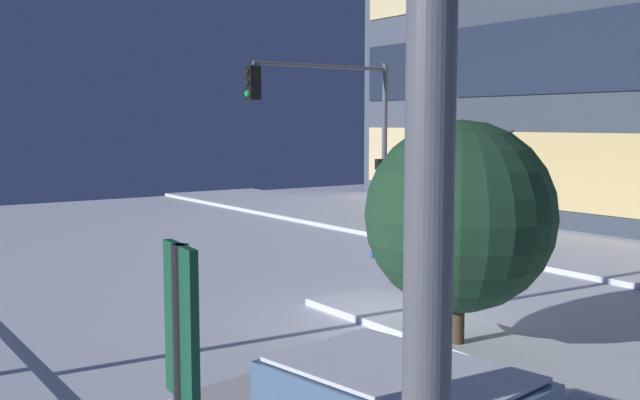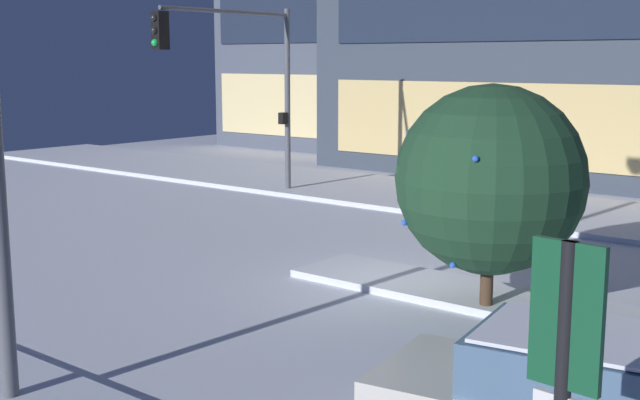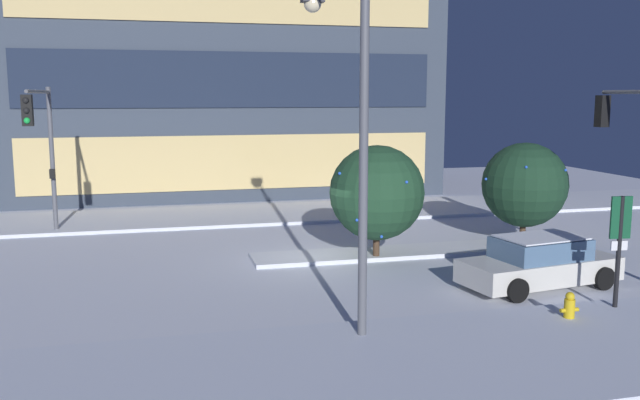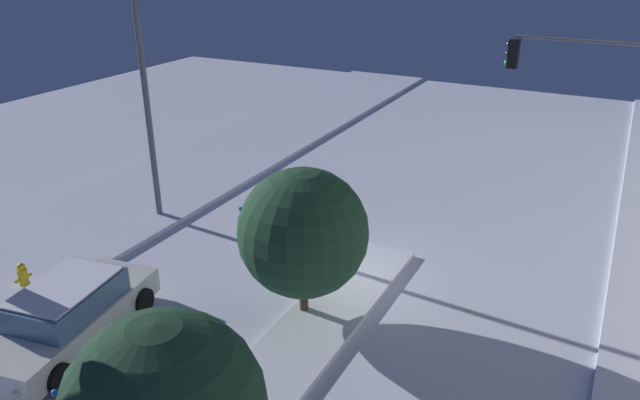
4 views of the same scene
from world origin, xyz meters
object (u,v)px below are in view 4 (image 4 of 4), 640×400
object	(u,v)px
traffic_light_corner_far_left	(599,89)
street_lamp_arched	(167,63)
fire_hydrant	(23,277)
decorated_tree_median	(303,233)
car_near	(69,315)

from	to	relation	value
traffic_light_corner_far_left	street_lamp_arched	world-z (taller)	street_lamp_arched
traffic_light_corner_far_left	fire_hydrant	size ratio (longest dim) A/B	7.43
street_lamp_arched	fire_hydrant	size ratio (longest dim) A/B	10.40
decorated_tree_median	fire_hydrant	bearing A→B (deg)	-71.28
traffic_light_corner_far_left	decorated_tree_median	xyz separation A→B (m)	(10.99, -5.35, -1.77)
fire_hydrant	decorated_tree_median	world-z (taller)	decorated_tree_median
street_lamp_arched	decorated_tree_median	size ratio (longest dim) A/B	2.10
street_lamp_arched	fire_hydrant	distance (m)	7.31
traffic_light_corner_far_left	street_lamp_arched	distance (m)	14.20
traffic_light_corner_far_left	car_near	bearing A→B (deg)	56.35
traffic_light_corner_far_left	decorated_tree_median	distance (m)	12.35
car_near	street_lamp_arched	bearing A→B (deg)	-171.87
street_lamp_arched	decorated_tree_median	bearing A→B (deg)	-32.37
fire_hydrant	decorated_tree_median	bearing A→B (deg)	108.72
traffic_light_corner_far_left	fire_hydrant	xyz separation A→B (m)	(13.44, -12.59, -3.67)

